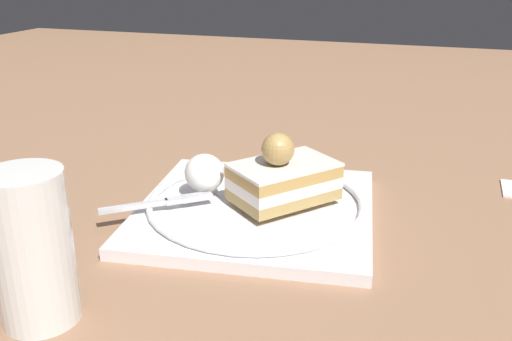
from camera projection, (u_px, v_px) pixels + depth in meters
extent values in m
plane|color=#92694D|center=(236.00, 203.00, 0.60)|extent=(2.40, 2.40, 0.00)
cube|color=white|center=(256.00, 210.00, 0.57)|extent=(0.26, 0.26, 0.01)
torus|color=white|center=(256.00, 201.00, 0.57)|extent=(0.25, 0.25, 0.01)
cube|color=tan|center=(284.00, 193.00, 0.56)|extent=(0.12, 0.11, 0.01)
cube|color=white|center=(284.00, 182.00, 0.56)|extent=(0.12, 0.11, 0.01)
cube|color=tan|center=(284.00, 172.00, 0.55)|extent=(0.12, 0.11, 0.01)
cube|color=white|center=(284.00, 165.00, 0.55)|extent=(0.12, 0.11, 0.00)
sphere|color=tan|center=(278.00, 149.00, 0.54)|extent=(0.03, 0.03, 0.03)
ellipsoid|color=white|center=(204.00, 173.00, 0.58)|extent=(0.04, 0.04, 0.04)
cube|color=silver|center=(133.00, 206.00, 0.54)|extent=(0.05, 0.06, 0.00)
cube|color=silver|center=(173.00, 200.00, 0.55)|extent=(0.02, 0.02, 0.00)
cube|color=silver|center=(198.00, 199.00, 0.56)|extent=(0.02, 0.03, 0.00)
cube|color=silver|center=(197.00, 198.00, 0.56)|extent=(0.02, 0.03, 0.00)
cube|color=silver|center=(196.00, 196.00, 0.56)|extent=(0.02, 0.03, 0.00)
cube|color=silver|center=(195.00, 195.00, 0.57)|extent=(0.02, 0.03, 0.00)
cylinder|color=white|center=(32.00, 248.00, 0.39)|extent=(0.06, 0.06, 0.11)
cylinder|color=silver|center=(35.00, 265.00, 0.40)|extent=(0.05, 0.05, 0.08)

